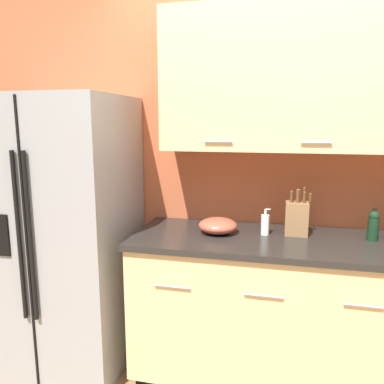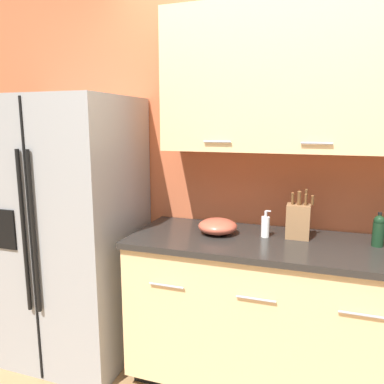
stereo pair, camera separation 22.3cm
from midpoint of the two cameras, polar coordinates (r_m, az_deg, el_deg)
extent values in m
cube|color=#BC5B38|center=(2.47, 13.59, 3.71)|extent=(10.00, 0.05, 2.60)
cube|color=#E0B77F|center=(2.29, 15.84, 16.25)|extent=(1.79, 0.32, 0.82)
cylinder|color=#99999E|center=(2.15, 1.01, 7.69)|extent=(0.16, 0.01, 0.01)
cylinder|color=#99999E|center=(2.10, 15.57, 7.25)|extent=(0.16, 0.01, 0.01)
cube|color=black|center=(2.64, 13.86, -25.34)|extent=(1.99, 0.54, 0.09)
cube|color=#E0B77F|center=(2.38, 14.35, -17.17)|extent=(2.03, 0.62, 0.80)
cube|color=black|center=(2.21, 14.85, -7.67)|extent=(2.05, 0.64, 0.03)
cylinder|color=#99999E|center=(2.09, -6.26, -14.22)|extent=(0.20, 0.01, 0.01)
cylinder|color=#99999E|center=(1.99, 7.57, -15.49)|extent=(0.20, 0.01, 0.01)
cylinder|color=#99999E|center=(2.02, 22.03, -15.91)|extent=(0.20, 0.01, 0.01)
cube|color=gray|center=(2.62, -21.34, -5.96)|extent=(0.85, 0.72, 1.74)
cube|color=black|center=(2.34, -26.36, -8.25)|extent=(0.01, 0.01, 1.71)
cylinder|color=black|center=(2.33, -27.43, -6.19)|extent=(0.02, 0.02, 0.96)
cylinder|color=black|center=(2.28, -26.08, -6.38)|extent=(0.02, 0.02, 0.96)
cube|color=olive|center=(2.27, 12.96, -4.01)|extent=(0.13, 0.11, 0.20)
cylinder|color=brown|center=(2.26, 12.18, -0.68)|extent=(0.01, 0.03, 0.06)
cylinder|color=brown|center=(2.23, 12.17, -0.73)|extent=(0.02, 0.03, 0.07)
cylinder|color=brown|center=(2.26, 13.09, -0.75)|extent=(0.02, 0.03, 0.06)
cylinder|color=brown|center=(2.23, 13.10, -0.64)|extent=(0.02, 0.04, 0.08)
cylinder|color=brown|center=(2.26, 14.02, -0.41)|extent=(0.01, 0.03, 0.09)
cylinder|color=brown|center=(2.23, 14.02, -0.85)|extent=(0.01, 0.03, 0.07)
cylinder|color=brown|center=(2.26, 14.92, -0.88)|extent=(0.02, 0.03, 0.06)
cylinder|color=white|center=(2.25, 8.30, -5.01)|extent=(0.05, 0.05, 0.12)
cylinder|color=#B2B2B5|center=(2.23, 8.35, -3.09)|extent=(0.02, 0.02, 0.04)
cylinder|color=#B2B2B5|center=(2.22, 8.74, -2.66)|extent=(0.03, 0.01, 0.01)
cylinder|color=black|center=(2.31, 23.41, -5.24)|extent=(0.06, 0.06, 0.13)
sphere|color=black|center=(2.29, 23.54, -3.41)|extent=(0.06, 0.06, 0.06)
cylinder|color=black|center=(2.29, 23.56, -3.12)|extent=(0.02, 0.02, 0.04)
cylinder|color=black|center=(2.28, 23.62, -2.43)|extent=(0.02, 0.02, 0.01)
ellipsoid|color=#B24C38|center=(2.26, 1.14, -5.17)|extent=(0.23, 0.23, 0.09)
camera|label=1|loc=(0.11, -92.86, -0.53)|focal=35.00mm
camera|label=2|loc=(0.11, 87.14, 0.53)|focal=35.00mm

